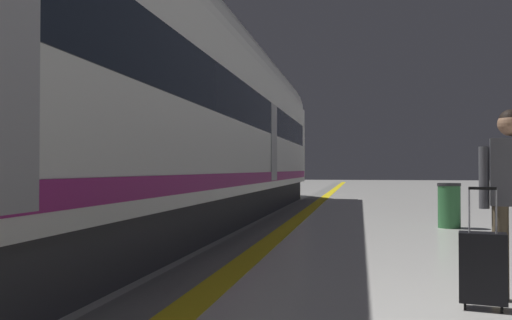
# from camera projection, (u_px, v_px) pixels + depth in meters

# --- Properties ---
(safety_line_strip) EXTENTS (0.36, 80.00, 0.01)m
(safety_line_strip) POSITION_uv_depth(u_px,v_px,m) (276.00, 236.00, 9.40)
(safety_line_strip) COLOR yellow
(safety_line_strip) RESTS_ON ground
(tactile_edge_band) EXTENTS (0.74, 80.00, 0.01)m
(tactile_edge_band) POSITION_uv_depth(u_px,v_px,m) (255.00, 236.00, 9.47)
(tactile_edge_band) COLOR slate
(tactile_edge_band) RESTS_ON ground
(high_speed_train) EXTENTS (2.94, 31.59, 4.97)m
(high_speed_train) POSITION_uv_depth(u_px,v_px,m) (121.00, 86.00, 8.34)
(high_speed_train) COLOR #38383D
(high_speed_train) RESTS_ON ground
(passenger_near) EXTENTS (0.53, 0.27, 1.74)m
(passenger_near) POSITION_uv_depth(u_px,v_px,m) (511.00, 190.00, 4.80)
(passenger_near) COLOR brown
(passenger_near) RESTS_ON ground
(suitcase_near) EXTENTS (0.41, 0.30, 1.04)m
(suitcase_near) POSITION_uv_depth(u_px,v_px,m) (483.00, 267.00, 4.51)
(suitcase_near) COLOR black
(suitcase_near) RESTS_ON ground
(waste_bin) EXTENTS (0.46, 0.46, 0.91)m
(waste_bin) POSITION_uv_depth(u_px,v_px,m) (449.00, 205.00, 10.76)
(waste_bin) COLOR #2D6638
(waste_bin) RESTS_ON ground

